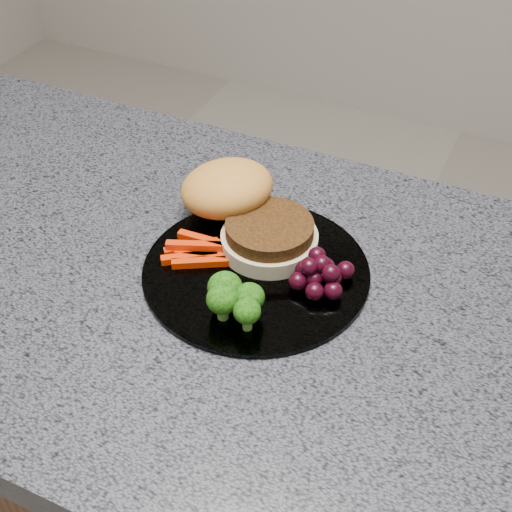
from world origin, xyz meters
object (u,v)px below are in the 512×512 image
Objects in this scene: island_cabinet at (219,498)px; plate at (256,271)px; burger at (241,208)px; grape_bunch at (321,274)px.

plate is at bearing 33.92° from island_cabinet.
burger is 0.14m from grape_bunch.
plate is 0.09m from burger.
island_cabinet is at bearing -146.08° from plate.
burger reaches higher than grape_bunch.
grape_bunch is (0.07, 0.01, 0.02)m from plate.
burger is at bearing 127.45° from plate.
grape_bunch is (0.12, 0.04, 0.49)m from island_cabinet.
island_cabinet is 17.76× the size of grape_bunch.
burger reaches higher than island_cabinet.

